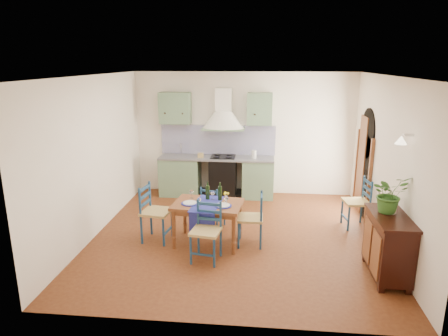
{
  "coord_description": "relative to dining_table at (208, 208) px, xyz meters",
  "views": [
    {
      "loc": [
        0.45,
        -6.57,
        3.04
      ],
      "look_at": [
        -0.24,
        0.3,
        1.17
      ],
      "focal_mm": 32.0,
      "sensor_mm": 36.0,
      "label": 1
    }
  ],
  "objects": [
    {
      "name": "back_wall",
      "position": [
        -0.02,
        2.62,
        0.41
      ],
      "size": [
        5.0,
        0.96,
        2.8
      ],
      "color": "white",
      "rests_on": "ground"
    },
    {
      "name": "chair_left",
      "position": [
        -0.93,
        0.03,
        -0.12
      ],
      "size": [
        0.53,
        0.53,
        1.0
      ],
      "color": "navy",
      "rests_on": "ground"
    },
    {
      "name": "sideboard",
      "position": [
        2.71,
        -0.82,
        -0.13
      ],
      "size": [
        0.5,
        1.05,
        0.94
      ],
      "color": "black",
      "rests_on": "ground"
    },
    {
      "name": "potted_plant",
      "position": [
        2.7,
        -0.67,
        0.57
      ],
      "size": [
        0.62,
        0.58,
        0.55
      ],
      "primitive_type": "imported",
      "rotation": [
        0.0,
        0.0,
        0.37
      ],
      "color": "#316123",
      "rests_on": "sideboard"
    },
    {
      "name": "chair_right",
      "position": [
        0.75,
        0.03,
        -0.17
      ],
      "size": [
        0.43,
        0.43,
        0.91
      ],
      "color": "navy",
      "rests_on": "ground"
    },
    {
      "name": "right_wall",
      "position": [
        2.94,
        0.61,
        0.7
      ],
      "size": [
        0.26,
        5.0,
        2.8
      ],
      "color": "white",
      "rests_on": "ground"
    },
    {
      "name": "dining_table",
      "position": [
        0.0,
        0.0,
        0.0
      ],
      "size": [
        1.21,
        0.93,
        1.04
      ],
      "color": "brown",
      "rests_on": "ground"
    },
    {
      "name": "ceiling",
      "position": [
        0.45,
        0.33,
        2.16
      ],
      "size": [
        5.0,
        5.0,
        0.01
      ],
      "primitive_type": "cube",
      "color": "silver",
      "rests_on": "back_wall"
    },
    {
      "name": "left_wall",
      "position": [
        -2.05,
        0.33,
        0.76
      ],
      "size": [
        0.04,
        5.0,
        2.8
      ],
      "primitive_type": "cube",
      "color": "white",
      "rests_on": "ground"
    },
    {
      "name": "chair_spare",
      "position": [
        2.68,
        0.97,
        -0.15
      ],
      "size": [
        0.5,
        0.5,
        0.94
      ],
      "color": "navy",
      "rests_on": "ground"
    },
    {
      "name": "chair_far",
      "position": [
        -0.01,
        0.67,
        -0.22
      ],
      "size": [
        0.48,
        0.48,
        0.81
      ],
      "color": "navy",
      "rests_on": "ground"
    },
    {
      "name": "floor",
      "position": [
        0.45,
        0.33,
        -0.64
      ],
      "size": [
        5.0,
        5.0,
        0.0
      ],
      "primitive_type": "plane",
      "color": "#4C2110",
      "rests_on": "ground"
    },
    {
      "name": "chair_near",
      "position": [
        0.06,
        -0.58,
        -0.16
      ],
      "size": [
        0.5,
        0.5,
        0.93
      ],
      "color": "navy",
      "rests_on": "ground"
    }
  ]
}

